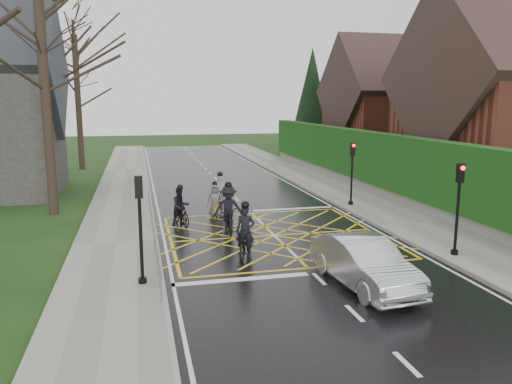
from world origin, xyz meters
name	(u,v)px	position (x,y,z in m)	size (l,w,h in m)	color
ground	(274,236)	(0.00, 0.00, 0.00)	(120.00, 120.00, 0.00)	black
road	(274,235)	(0.00, 0.00, 0.01)	(9.00, 80.00, 0.01)	black
sidewalk_right	(412,225)	(6.00, 0.00, 0.07)	(3.00, 80.00, 0.15)	gray
sidewalk_left	(116,244)	(-6.00, 0.00, 0.07)	(3.00, 80.00, 0.15)	gray
stone_wall	(382,192)	(7.75, 6.00, 0.35)	(0.50, 38.00, 0.70)	slate
hedge	(384,160)	(7.75, 6.00, 2.10)	(0.90, 38.00, 2.80)	#143D10
house_far	(394,112)	(14.75, 18.00, 4.36)	(9.80, 8.80, 10.30)	brown
conifer	(312,103)	(10.75, 26.00, 4.99)	(4.60, 4.60, 10.00)	black
tree_near	(41,38)	(-9.00, 6.00, 7.91)	(9.24, 9.24, 11.44)	black
tree_mid	(47,41)	(-10.00, 14.00, 8.63)	(10.08, 10.08, 12.48)	black
tree_far	(76,74)	(-9.30, 22.00, 7.19)	(8.40, 8.40, 10.40)	black
railing_south	(157,250)	(-4.65, -3.50, 0.78)	(0.05, 5.04, 1.03)	slate
railing_north	(150,202)	(-4.65, 4.00, 0.79)	(0.05, 6.04, 1.03)	slate
traffic_light_ne	(352,174)	(5.10, 4.20, 1.66)	(0.24, 0.31, 3.21)	black
traffic_light_se	(458,210)	(5.10, -4.20, 1.66)	(0.24, 0.31, 3.21)	black
traffic_light_sw	(141,231)	(-5.10, -4.50, 1.66)	(0.24, 0.31, 3.21)	black
cyclist_rear	(246,239)	(-1.66, -2.41, 0.62)	(1.37, 2.09, 1.92)	black
cyclist_back	(181,210)	(-3.41, 2.54, 0.66)	(0.97, 1.81, 1.75)	black
cyclist_mid	(229,214)	(-1.63, 0.98, 0.75)	(1.27, 2.17, 2.05)	black
cyclist_front	(221,197)	(-1.33, 4.80, 0.70)	(1.09, 1.97, 1.91)	black
cyclist_lead	(215,205)	(-1.76, 3.67, 0.57)	(0.88, 1.77, 1.65)	orange
car	(364,263)	(1.04, -5.81, 0.70)	(1.48, 4.23, 1.40)	silver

